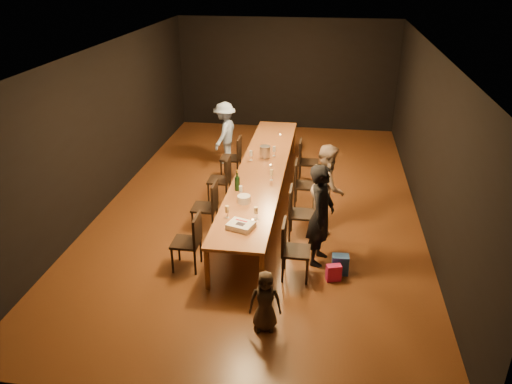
# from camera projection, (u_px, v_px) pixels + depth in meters

# --- Properties ---
(ground) EXTENTS (10.00, 10.00, 0.00)m
(ground) POSITION_uv_depth(u_px,v_px,m) (262.00, 203.00, 9.91)
(ground) COLOR #462011
(ground) RESTS_ON ground
(room_shell) EXTENTS (6.04, 10.04, 3.02)m
(room_shell) POSITION_uv_depth(u_px,v_px,m) (262.00, 101.00, 9.02)
(room_shell) COLOR black
(room_shell) RESTS_ON ground
(table) EXTENTS (0.90, 6.00, 0.75)m
(table) POSITION_uv_depth(u_px,v_px,m) (262.00, 171.00, 9.61)
(table) COLOR brown
(table) RESTS_ON ground
(chair_right_0) EXTENTS (0.42, 0.42, 0.93)m
(chair_right_0) POSITION_uv_depth(u_px,v_px,m) (296.00, 250.00, 7.46)
(chair_right_0) COLOR black
(chair_right_0) RESTS_ON ground
(chair_right_1) EXTENTS (0.42, 0.42, 0.93)m
(chair_right_1) POSITION_uv_depth(u_px,v_px,m) (301.00, 213.00, 8.53)
(chair_right_1) COLOR black
(chair_right_1) RESTS_ON ground
(chair_right_2) EXTENTS (0.42, 0.42, 0.93)m
(chair_right_2) POSITION_uv_depth(u_px,v_px,m) (305.00, 185.00, 9.60)
(chair_right_2) COLOR black
(chair_right_2) RESTS_ON ground
(chair_right_3) EXTENTS (0.42, 0.42, 0.93)m
(chair_right_3) POSITION_uv_depth(u_px,v_px,m) (309.00, 162.00, 10.67)
(chair_right_3) COLOR black
(chair_right_3) RESTS_ON ground
(chair_left_0) EXTENTS (0.42, 0.42, 0.93)m
(chair_left_0) POSITION_uv_depth(u_px,v_px,m) (186.00, 242.00, 7.68)
(chair_left_0) COLOR black
(chair_left_0) RESTS_ON ground
(chair_left_1) EXTENTS (0.42, 0.42, 0.93)m
(chair_left_1) POSITION_uv_depth(u_px,v_px,m) (205.00, 207.00, 8.75)
(chair_left_1) COLOR black
(chair_left_1) RESTS_ON ground
(chair_left_2) EXTENTS (0.42, 0.42, 0.93)m
(chair_left_2) POSITION_uv_depth(u_px,v_px,m) (219.00, 179.00, 9.83)
(chair_left_2) COLOR black
(chair_left_2) RESTS_ON ground
(chair_left_3) EXTENTS (0.42, 0.42, 0.93)m
(chair_left_3) POSITION_uv_depth(u_px,v_px,m) (231.00, 157.00, 10.90)
(chair_left_3) COLOR black
(chair_left_3) RESTS_ON ground
(woman_birthday) EXTENTS (0.51, 0.68, 1.66)m
(woman_birthday) POSITION_uv_depth(u_px,v_px,m) (321.00, 215.00, 7.70)
(woman_birthday) COLOR black
(woman_birthday) RESTS_ON ground
(woman_tan) EXTENTS (0.61, 0.77, 1.56)m
(woman_tan) POSITION_uv_depth(u_px,v_px,m) (327.00, 187.00, 8.75)
(woman_tan) COLOR tan
(woman_tan) RESTS_ON ground
(man_blue) EXTENTS (0.69, 1.02, 1.45)m
(man_blue) POSITION_uv_depth(u_px,v_px,m) (225.00, 133.00, 11.59)
(man_blue) COLOR #8FAADD
(man_blue) RESTS_ON ground
(child) EXTENTS (0.45, 0.32, 0.86)m
(child) POSITION_uv_depth(u_px,v_px,m) (265.00, 301.00, 6.42)
(child) COLOR #3B2D21
(child) RESTS_ON ground
(gift_bag_red) EXTENTS (0.25, 0.18, 0.26)m
(gift_bag_red) POSITION_uv_depth(u_px,v_px,m) (334.00, 273.00, 7.51)
(gift_bag_red) COLOR #CE1F5F
(gift_bag_red) RESTS_ON ground
(gift_bag_blue) EXTENTS (0.26, 0.18, 0.32)m
(gift_bag_blue) POSITION_uv_depth(u_px,v_px,m) (340.00, 264.00, 7.66)
(gift_bag_blue) COLOR #2756AC
(gift_bag_blue) RESTS_ON ground
(birthday_cake) EXTENTS (0.45, 0.40, 0.09)m
(birthday_cake) POSITION_uv_depth(u_px,v_px,m) (241.00, 226.00, 7.47)
(birthday_cake) COLOR white
(birthday_cake) RESTS_ON table
(plate_stack) EXTENTS (0.26, 0.26, 0.12)m
(plate_stack) POSITION_uv_depth(u_px,v_px,m) (244.00, 199.00, 8.24)
(plate_stack) COLOR white
(plate_stack) RESTS_ON table
(champagne_bottle) EXTENTS (0.12, 0.12, 0.38)m
(champagne_bottle) POSITION_uv_depth(u_px,v_px,m) (237.00, 180.00, 8.62)
(champagne_bottle) COLOR black
(champagne_bottle) RESTS_ON table
(ice_bucket) EXTENTS (0.27, 0.27, 0.24)m
(ice_bucket) POSITION_uv_depth(u_px,v_px,m) (265.00, 152.00, 10.08)
(ice_bucket) COLOR #ACACB1
(ice_bucket) RESTS_ON table
(wineglass_0) EXTENTS (0.06, 0.06, 0.21)m
(wineglass_0) POSITION_uv_depth(u_px,v_px,m) (227.00, 212.00, 7.74)
(wineglass_0) COLOR beige
(wineglass_0) RESTS_ON table
(wineglass_1) EXTENTS (0.06, 0.06, 0.21)m
(wineglass_1) POSITION_uv_depth(u_px,v_px,m) (256.00, 213.00, 7.71)
(wineglass_1) COLOR beige
(wineglass_1) RESTS_ON table
(wineglass_2) EXTENTS (0.06, 0.06, 0.21)m
(wineglass_2) POSITION_uv_depth(u_px,v_px,m) (241.00, 192.00, 8.41)
(wineglass_2) COLOR silver
(wineglass_2) RESTS_ON table
(wineglass_3) EXTENTS (0.06, 0.06, 0.21)m
(wineglass_3) POSITION_uv_depth(u_px,v_px,m) (271.00, 175.00, 9.05)
(wineglass_3) COLOR beige
(wineglass_3) RESTS_ON table
(wineglass_4) EXTENTS (0.06, 0.06, 0.21)m
(wineglass_4) POSITION_uv_depth(u_px,v_px,m) (251.00, 156.00, 9.93)
(wineglass_4) COLOR silver
(wineglass_4) RESTS_ON table
(wineglass_5) EXTENTS (0.06, 0.06, 0.21)m
(wineglass_5) POSITION_uv_depth(u_px,v_px,m) (274.00, 151.00, 10.15)
(wineglass_5) COLOR silver
(wineglass_5) RESTS_ON table
(tealight_near) EXTENTS (0.05, 0.05, 0.03)m
(tealight_near) POSITION_uv_depth(u_px,v_px,m) (253.00, 221.00, 7.67)
(tealight_near) COLOR #B2B7B2
(tealight_near) RESTS_ON table
(tealight_mid) EXTENTS (0.05, 0.05, 0.03)m
(tealight_mid) POSITION_uv_depth(u_px,v_px,m) (270.00, 166.00, 9.69)
(tealight_mid) COLOR #B2B7B2
(tealight_mid) RESTS_ON table
(tealight_far) EXTENTS (0.05, 0.05, 0.03)m
(tealight_far) POSITION_uv_depth(u_px,v_px,m) (280.00, 135.00, 11.34)
(tealight_far) COLOR #B2B7B2
(tealight_far) RESTS_ON table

